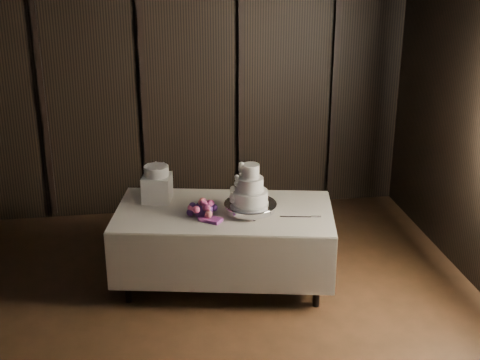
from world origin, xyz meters
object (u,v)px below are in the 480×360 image
object	(u,v)px
box_pedestal	(157,188)
small_cake	(156,171)
cake_stand	(250,208)
wedding_cake	(248,189)
bouquet	(203,209)
display_table	(224,244)

from	to	relation	value
box_pedestal	small_cake	bearing A→B (deg)	0.00
small_cake	cake_stand	bearing A→B (deg)	-27.25
wedding_cake	bouquet	world-z (taller)	wedding_cake
cake_stand	box_pedestal	bearing A→B (deg)	152.75
box_pedestal	wedding_cake	bearing A→B (deg)	-28.94
display_table	bouquet	xyz separation A→B (m)	(-0.20, -0.10, 0.41)
wedding_cake	small_cake	world-z (taller)	wedding_cake
display_table	bouquet	bearing A→B (deg)	-142.57
bouquet	wedding_cake	bearing A→B (deg)	-0.98
wedding_cake	small_cake	bearing A→B (deg)	157.02
cake_stand	bouquet	size ratio (longest dim) A/B	1.17
cake_stand	box_pedestal	xyz separation A→B (m)	(-0.82, 0.42, 0.08)
wedding_cake	bouquet	size ratio (longest dim) A/B	0.92
cake_stand	wedding_cake	world-z (taller)	wedding_cake
display_table	wedding_cake	bearing A→B (deg)	-15.58
box_pedestal	small_cake	xyz separation A→B (m)	(0.00, 0.00, 0.17)
small_cake	wedding_cake	bearing A→B (deg)	-28.94
cake_stand	bouquet	world-z (taller)	bouquet
display_table	cake_stand	bearing A→B (deg)	-9.40
display_table	cake_stand	size ratio (longest dim) A/B	4.45
display_table	bouquet	world-z (taller)	bouquet
cake_stand	small_cake	xyz separation A→B (m)	(-0.82, 0.42, 0.25)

